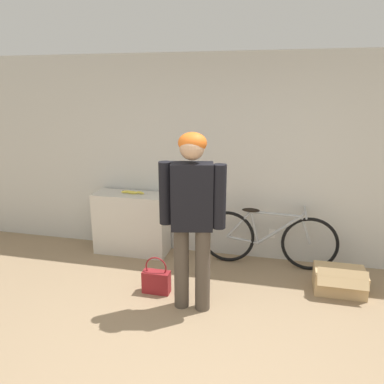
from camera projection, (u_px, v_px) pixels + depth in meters
The scene contains 7 objects.
wall_back at pixel (232, 159), 4.76m from camera, with size 8.00×0.07×2.60m.
side_shelf at pixel (132, 223), 5.06m from camera, with size 0.98×0.39×0.83m.
person at pixel (192, 208), 3.57m from camera, with size 0.65×0.30×1.79m.
bicycle at pixel (267, 238), 4.66m from camera, with size 1.69×0.46×0.76m.
banana at pixel (133, 192), 4.94m from camera, with size 0.34×0.09×0.04m.
handbag at pixel (156, 281), 4.09m from camera, with size 0.30×0.13×0.42m.
cardboard_box at pixel (339, 280), 4.12m from camera, with size 0.54×0.44×0.33m.
Camera 1 is at (0.59, -2.13, 2.17)m, focal length 35.00 mm.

